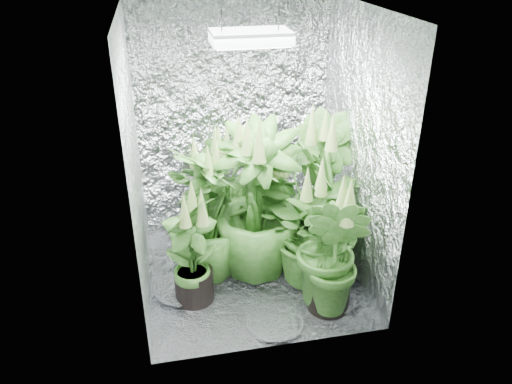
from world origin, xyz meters
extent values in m
plane|color=silver|center=(0.00, 0.00, 0.00)|extent=(1.60, 1.60, 0.00)
cube|color=silver|center=(0.00, 0.80, 1.00)|extent=(1.60, 0.02, 2.00)
cube|color=silver|center=(0.00, -0.80, 1.00)|extent=(1.60, 0.02, 2.00)
cube|color=silver|center=(-0.80, 0.00, 1.00)|extent=(0.02, 1.60, 2.00)
cube|color=silver|center=(0.80, 0.00, 1.00)|extent=(0.02, 1.60, 2.00)
cube|color=silver|center=(0.00, 0.00, 2.00)|extent=(1.60, 1.60, 0.01)
cube|color=gray|center=(0.00, 0.00, 1.83)|extent=(0.50, 0.30, 0.08)
cube|color=white|center=(0.00, 0.00, 1.79)|extent=(0.46, 0.26, 0.01)
cylinder|color=black|center=(-0.18, 0.00, 1.94)|extent=(0.01, 0.01, 0.13)
cylinder|color=black|center=(0.18, 0.00, 1.94)|extent=(0.01, 0.01, 0.13)
cylinder|color=black|center=(-0.14, 0.47, 0.13)|extent=(0.29, 0.29, 0.26)
cylinder|color=#4D2A15|center=(-0.14, 0.47, 0.24)|extent=(0.26, 0.26, 0.03)
imported|color=#1A430E|center=(-0.14, 0.47, 0.54)|extent=(0.99, 0.99, 1.03)
cone|color=olive|center=(-0.14, 0.47, 1.00)|extent=(0.09, 0.09, 0.26)
cylinder|color=black|center=(0.26, 0.30, 0.11)|extent=(0.25, 0.25, 0.22)
cylinder|color=#4D2A15|center=(0.26, 0.30, 0.21)|extent=(0.23, 0.23, 0.03)
imported|color=#1A430E|center=(0.26, 0.30, 0.44)|extent=(0.62, 0.62, 0.83)
cone|color=olive|center=(0.26, 0.30, 0.80)|extent=(0.08, 0.08, 0.22)
cylinder|color=black|center=(0.60, 0.17, 0.14)|extent=(0.31, 0.31, 0.27)
cylinder|color=#4D2A15|center=(0.60, 0.17, 0.26)|extent=(0.28, 0.28, 0.03)
imported|color=#1A430E|center=(0.60, 0.17, 0.62)|extent=(0.82, 0.82, 1.17)
cone|color=olive|center=(0.60, 0.17, 1.14)|extent=(0.10, 0.10, 0.27)
cylinder|color=black|center=(-0.34, 0.08, 0.12)|extent=(0.27, 0.27, 0.24)
cylinder|color=#4D2A15|center=(-0.34, 0.08, 0.23)|extent=(0.25, 0.25, 0.03)
imported|color=#1A430E|center=(-0.34, 0.08, 0.55)|extent=(0.79, 0.79, 1.05)
cone|color=olive|center=(-0.34, 0.08, 1.02)|extent=(0.09, 0.09, 0.24)
cylinder|color=black|center=(0.43, -0.20, 0.12)|extent=(0.28, 0.28, 0.25)
cylinder|color=#4D2A15|center=(0.43, -0.20, 0.23)|extent=(0.26, 0.26, 0.03)
imported|color=#1A430E|center=(0.43, -0.20, 0.51)|extent=(0.93, 0.93, 0.95)
cone|color=olive|center=(0.43, -0.20, 0.93)|extent=(0.09, 0.09, 0.25)
cylinder|color=black|center=(-0.47, -0.22, 0.13)|extent=(0.28, 0.28, 0.25)
cylinder|color=#4D2A15|center=(-0.47, -0.22, 0.24)|extent=(0.26, 0.26, 0.03)
imported|color=#1A430E|center=(-0.47, -0.22, 0.46)|extent=(0.63, 0.63, 0.85)
cone|color=olive|center=(-0.47, -0.22, 0.82)|extent=(0.09, 0.09, 0.25)
cylinder|color=black|center=(0.46, -0.50, 0.13)|extent=(0.30, 0.30, 0.27)
cylinder|color=#4D2A15|center=(0.46, -0.50, 0.25)|extent=(0.28, 0.28, 0.03)
imported|color=#1A430E|center=(0.46, -0.50, 0.49)|extent=(0.71, 0.71, 0.92)
cone|color=olive|center=(0.46, -0.50, 0.89)|extent=(0.10, 0.10, 0.27)
cylinder|color=black|center=(0.05, 0.04, 0.14)|extent=(0.31, 0.31, 0.28)
cylinder|color=#4D2A15|center=(0.05, 0.04, 0.27)|extent=(0.29, 0.29, 0.03)
imported|color=#1A430E|center=(0.05, 0.04, 0.63)|extent=(0.76, 0.76, 1.20)
cone|color=olive|center=(0.05, 0.04, 1.17)|extent=(0.10, 0.10, 0.28)
cylinder|color=black|center=(0.65, 0.34, 0.04)|extent=(0.12, 0.12, 0.07)
cylinder|color=black|center=(0.65, 0.34, 0.18)|extent=(0.11, 0.11, 0.09)
cylinder|color=#4C4C51|center=(0.60, 0.35, 0.18)|extent=(0.07, 0.26, 0.27)
torus|color=#4C4C51|center=(0.60, 0.35, 0.18)|extent=(0.07, 0.27, 0.28)
cube|color=white|center=(0.53, -0.53, 0.30)|extent=(0.06, 0.05, 0.08)
camera|label=1|loc=(-0.61, -3.16, 2.41)|focal=35.00mm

